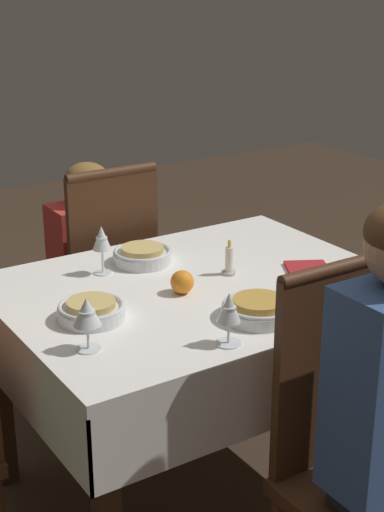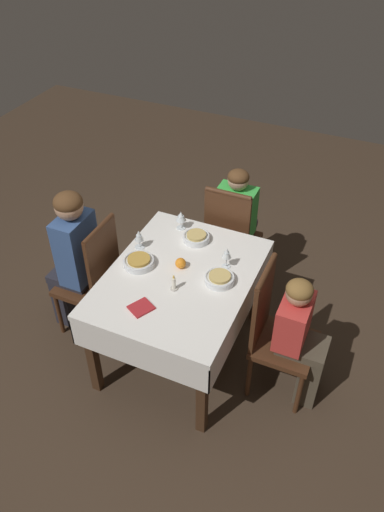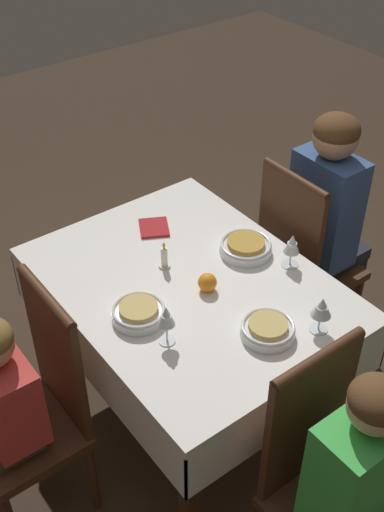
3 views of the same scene
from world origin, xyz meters
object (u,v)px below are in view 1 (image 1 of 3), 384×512
object	(u,v)px
dining_table	(198,314)
chair_north	(353,447)
candle_centerpiece	(229,262)
wine_glass_north	(229,310)
bowl_south	(143,255)
chair_south	(104,282)
wine_glass_east	(87,314)
napkin_red_folded	(307,268)
bowl_east	(91,310)
wine_glass_south	(102,240)
person_child_red	(84,266)
bowl_north	(259,309)
orange_fruit	(182,282)

from	to	relation	value
dining_table	chair_north	distance (m)	0.68
chair_north	candle_centerpiece	size ratio (longest dim) A/B	8.54
wine_glass_north	bowl_south	distance (m)	0.65
chair_south	wine_glass_east	bearing A→B (deg)	61.49
chair_north	chair_south	xyz separation A→B (m)	(0.03, -1.33, 0.00)
napkin_red_folded	candle_centerpiece	bearing A→B (deg)	-25.03
chair_north	wine_glass_north	world-z (taller)	chair_north
bowl_east	wine_glass_south	bearing A→B (deg)	-121.90
bowl_south	bowl_east	size ratio (longest dim) A/B	1.03
wine_glass_south	person_child_red	bearing A→B (deg)	-109.12
dining_table	candle_centerpiece	bearing A→B (deg)	-170.98
person_child_red	bowl_north	size ratio (longest dim) A/B	4.64
wine_glass_south	orange_fruit	bearing A→B (deg)	115.00
chair_south	wine_glass_south	size ratio (longest dim) A/B	6.27
bowl_south	orange_fruit	xyz separation A→B (m)	(0.03, 0.29, 0.01)
bowl_north	bowl_east	bearing A→B (deg)	-31.38
bowl_east	napkin_red_folded	xyz separation A→B (m)	(-0.75, 0.04, -0.02)
orange_fruit	bowl_north	bearing A→B (deg)	108.43
wine_glass_north	orange_fruit	world-z (taller)	wine_glass_north
bowl_south	napkin_red_folded	distance (m)	0.54
chair_south	wine_glass_south	world-z (taller)	chair_south
person_child_red	chair_north	bearing A→B (deg)	91.33
wine_glass_north	chair_south	bearing A→B (deg)	-98.46
wine_glass_south	orange_fruit	world-z (taller)	wine_glass_south
orange_fruit	chair_north	bearing A→B (deg)	100.02
bowl_north	orange_fruit	bearing A→B (deg)	-71.57
person_child_red	orange_fruit	size ratio (longest dim) A/B	13.65
chair_south	person_child_red	world-z (taller)	chair_south
wine_glass_north	orange_fruit	distance (m)	0.36
candle_centerpiece	chair_north	bearing A→B (deg)	82.11
dining_table	bowl_east	distance (m)	0.41
wine_glass_north	bowl_south	world-z (taller)	wine_glass_north
wine_glass_south	chair_north	bearing A→B (deg)	104.78
person_child_red	napkin_red_folded	world-z (taller)	person_child_red
dining_table	person_child_red	world-z (taller)	person_child_red
bowl_south	candle_centerpiece	xyz separation A→B (m)	(-0.18, 0.24, 0.01)
bowl_east	wine_glass_east	distance (m)	0.20
wine_glass_south	wine_glass_east	size ratio (longest dim) A/B	1.10
chair_south	wine_glass_north	xyz separation A→B (m)	(0.16, 1.04, 0.32)
chair_south	candle_centerpiece	world-z (taller)	chair_south
dining_table	chair_south	size ratio (longest dim) A/B	1.20
person_child_red	bowl_north	bearing A→B (deg)	90.53
orange_fruit	chair_south	bearing A→B (deg)	-96.36
wine_glass_east	orange_fruit	size ratio (longest dim) A/B	2.02
bowl_north	bowl_east	xyz separation A→B (m)	(0.40, -0.24, 0.00)
dining_table	bowl_south	distance (m)	0.29
wine_glass_north	bowl_east	xyz separation A→B (m)	(0.23, -0.33, -0.07)
wine_glass_east	orange_fruit	distance (m)	0.44
person_child_red	bowl_south	bearing A→B (deg)	84.88
wine_glass_north	candle_centerpiece	bearing A→B (deg)	-125.54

